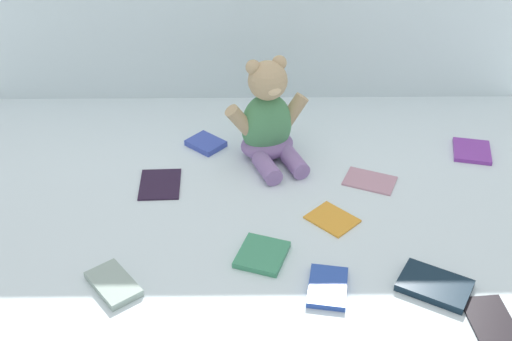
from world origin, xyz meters
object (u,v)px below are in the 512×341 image
Objects in this scene: book_case_6 at (472,151)px; book_case_9 at (370,180)px; teddy_bear at (269,122)px; book_case_0 at (263,255)px; book_case_2 at (491,319)px; book_case_5 at (435,285)px; book_case_3 at (206,143)px; book_case_8 at (328,287)px; book_case_4 at (161,183)px; book_case_7 at (114,284)px; book_case_1 at (333,218)px.

book_case_6 is 0.89× the size of book_case_9.
teddy_bear is 0.41m from book_case_0.
book_case_2 is 0.88× the size of book_case_5.
teddy_bear is 2.24× the size of book_case_2.
book_case_3 reaches higher than book_case_8.
book_case_0 is 0.84× the size of book_case_4.
book_case_3 and book_case_5 have the same top height.
book_case_8 is at bearing 61.93° from book_case_6.
book_case_7 reaches higher than book_case_6.
book_case_4 is at bearing 88.60° from book_case_5.
book_case_5 is at bearing 10.09° from book_case_8.
book_case_5 reaches higher than book_case_6.
book_case_2 is 1.06× the size of book_case_8.
book_case_6 is at bearing 128.56° from book_case_3.
book_case_3 is at bearing 35.64° from book_case_7.
book_case_1 is 0.75× the size of book_case_5.
book_case_6 is at bearing 6.84° from book_case_5.
book_case_5 is 1.21× the size of book_case_8.
book_case_9 is at bearing 36.66° from book_case_6.
book_case_4 and book_case_9 have the same top height.
book_case_7 reaches higher than book_case_8.
book_case_9 is at bearing 109.56° from book_case_3.
book_case_1 is 0.49m from book_case_6.
book_case_1 is at bearing -13.38° from book_case_7.
book_case_5 is at bearing 3.52° from book_case_0.
book_case_3 is at bearing 57.97° from book_case_4.
book_case_2 is 1.34× the size of book_case_3.
book_case_4 is 0.70m from book_case_5.
book_case_8 is at bearing -17.87° from book_case_0.
book_case_5 is 0.65m from book_case_7.
book_case_4 is at bearing 12.05° from book_case_3.
book_case_5 is 1.13× the size of book_case_9.
book_case_3 reaches higher than book_case_0.
book_case_0 is at bearing 59.68° from book_case_3.
book_case_8 is at bearing 120.43° from book_case_5.
book_case_7 is at bearing -12.56° from book_case_2.
book_case_3 is at bearing 72.10° from book_case_5.
book_case_1 is (0.14, -0.27, -0.10)m from teddy_bear.
book_case_9 is (0.27, 0.28, -0.00)m from book_case_0.
book_case_5 is at bearing -33.78° from book_case_4.
book_case_1 is 0.41m from book_case_2.
book_case_0 is at bearing -28.11° from book_case_2.
book_case_4 is (-0.27, -0.13, -0.10)m from teddy_bear.
book_case_1 is at bearing -53.93° from book_case_2.
book_case_8 is at bearing -46.29° from book_case_4.
book_case_7 is (-0.30, -0.09, 0.00)m from book_case_0.
teddy_bear is at bearing 72.75° from book_case_1.
book_case_2 is at bearing -104.81° from book_case_5.
book_case_0 reaches higher than book_case_1.
book_case_1 is 0.51m from book_case_7.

